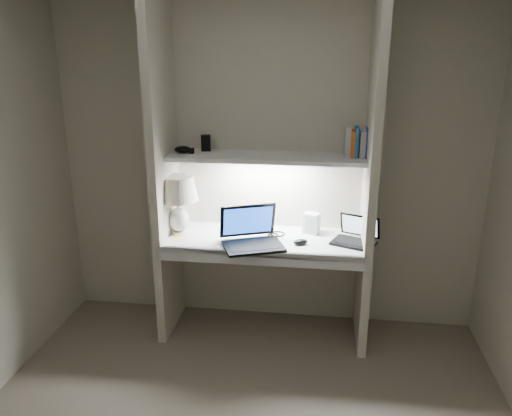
% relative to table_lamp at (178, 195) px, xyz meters
% --- Properties ---
extents(back_wall, '(3.20, 0.01, 2.50)m').
position_rel_table_lamp_xyz_m(back_wall, '(0.64, 0.27, 0.18)').
color(back_wall, beige).
rests_on(back_wall, floor).
extents(alcove_panel_left, '(0.06, 0.55, 2.50)m').
position_rel_table_lamp_xyz_m(alcove_panel_left, '(-0.09, -0.01, 0.18)').
color(alcove_panel_left, beige).
rests_on(alcove_panel_left, floor).
extents(alcove_panel_right, '(0.06, 0.55, 2.50)m').
position_rel_table_lamp_xyz_m(alcove_panel_right, '(1.37, -0.01, 0.18)').
color(alcove_panel_right, beige).
rests_on(alcove_panel_right, floor).
extents(desk, '(1.40, 0.55, 0.04)m').
position_rel_table_lamp_xyz_m(desk, '(0.64, -0.01, -0.32)').
color(desk, white).
rests_on(desk, alcove_panel_left).
extents(desk_apron, '(1.46, 0.03, 0.10)m').
position_rel_table_lamp_xyz_m(desk_apron, '(0.64, -0.27, -0.35)').
color(desk_apron, silver).
rests_on(desk_apron, desk).
extents(shelf, '(1.40, 0.36, 0.03)m').
position_rel_table_lamp_xyz_m(shelf, '(0.64, 0.09, 0.28)').
color(shelf, silver).
rests_on(shelf, back_wall).
extents(strip_light, '(0.60, 0.04, 0.02)m').
position_rel_table_lamp_xyz_m(strip_light, '(0.64, 0.09, 0.26)').
color(strip_light, white).
rests_on(strip_light, shelf).
extents(table_lamp, '(0.30, 0.30, 0.44)m').
position_rel_table_lamp_xyz_m(table_lamp, '(0.00, 0.00, 0.00)').
color(table_lamp, white).
rests_on(table_lamp, desk).
extents(laptop_main, '(0.50, 0.47, 0.27)m').
position_rel_table_lamp_xyz_m(laptop_main, '(0.56, -0.15, -0.24)').
color(laptop_main, black).
rests_on(laptop_main, desk).
extents(laptop_netbook, '(0.37, 0.35, 0.19)m').
position_rel_table_lamp_xyz_m(laptop_netbook, '(1.30, -0.01, -0.25)').
color(laptop_netbook, black).
rests_on(laptop_netbook, desk).
extents(speaker, '(0.13, 0.12, 0.16)m').
position_rel_table_lamp_xyz_m(speaker, '(0.98, 0.13, -0.22)').
color(speaker, silver).
rests_on(speaker, desk).
extents(mouse, '(0.12, 0.10, 0.04)m').
position_rel_table_lamp_xyz_m(mouse, '(0.91, -0.10, -0.28)').
color(mouse, black).
rests_on(mouse, desk).
extents(cable_coil, '(0.13, 0.13, 0.01)m').
position_rel_table_lamp_xyz_m(cable_coil, '(0.73, 0.07, -0.29)').
color(cable_coil, black).
rests_on(cable_coil, desk).
extents(sticky_note, '(0.09, 0.09, 0.00)m').
position_rel_table_lamp_xyz_m(sticky_note, '(-0.00, -0.06, -0.30)').
color(sticky_note, yellow).
rests_on(sticky_note, desk).
extents(book_row, '(0.20, 0.14, 0.21)m').
position_rel_table_lamp_xyz_m(book_row, '(1.29, 0.12, 0.40)').
color(book_row, silver).
rests_on(book_row, shelf).
extents(shelf_box, '(0.08, 0.06, 0.12)m').
position_rel_table_lamp_xyz_m(shelf_box, '(0.18, 0.18, 0.36)').
color(shelf_box, black).
rests_on(shelf_box, shelf).
extents(shelf_gadget, '(0.13, 0.09, 0.05)m').
position_rel_table_lamp_xyz_m(shelf_gadget, '(0.03, 0.07, 0.33)').
color(shelf_gadget, black).
rests_on(shelf_gadget, shelf).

